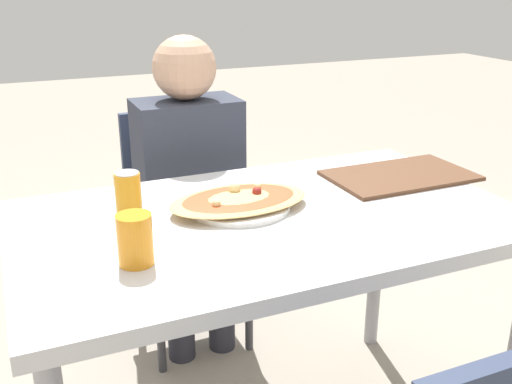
% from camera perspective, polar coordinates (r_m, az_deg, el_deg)
% --- Properties ---
extents(dining_table, '(1.30, 0.78, 0.76)m').
position_cam_1_polar(dining_table, '(1.60, 1.21, -4.74)').
color(dining_table, silver).
rests_on(dining_table, ground_plane).
extents(chair_far_seated, '(0.40, 0.40, 0.87)m').
position_cam_1_polar(chair_far_seated, '(2.29, -6.99, -2.23)').
color(chair_far_seated, '#2D3851').
rests_on(chair_far_seated, ground_plane).
extents(person_seated, '(0.36, 0.24, 1.17)m').
position_cam_1_polar(person_seated, '(2.12, -6.31, 1.61)').
color(person_seated, '#2D2D38').
rests_on(person_seated, ground_plane).
extents(pizza_main, '(0.39, 0.27, 0.06)m').
position_cam_1_polar(pizza_main, '(1.60, -1.62, -0.89)').
color(pizza_main, white).
rests_on(pizza_main, dining_table).
extents(soda_can, '(0.07, 0.07, 0.12)m').
position_cam_1_polar(soda_can, '(1.56, -12.06, -0.36)').
color(soda_can, orange).
rests_on(soda_can, dining_table).
extents(drink_glass, '(0.08, 0.08, 0.11)m').
position_cam_1_polar(drink_glass, '(1.32, -11.45, -4.46)').
color(drink_glass, orange).
rests_on(drink_glass, dining_table).
extents(serving_tray, '(0.44, 0.26, 0.01)m').
position_cam_1_polar(serving_tray, '(1.90, 13.55, 1.54)').
color(serving_tray, brown).
rests_on(serving_tray, dining_table).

